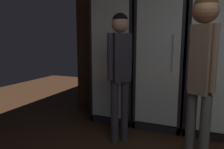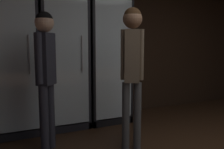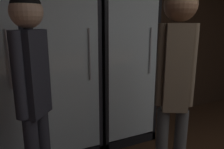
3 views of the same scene
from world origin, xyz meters
name	(u,v)px [view 2 (image 2 of 3)]	position (x,y,z in m)	size (l,w,h in m)	color
wall_back	(131,36)	(0.00, 3.03, 1.40)	(6.00, 0.06, 2.80)	black
cooler_far_left	(12,63)	(-2.06, 2.73, 0.99)	(0.67, 0.62, 2.03)	black
cooler_left	(62,62)	(-1.35, 2.73, 0.99)	(0.67, 0.62, 2.03)	black
cooler_center	(105,60)	(-0.65, 2.73, 0.99)	(0.67, 0.62, 2.03)	black
shopper_near	(132,58)	(-0.82, 1.54, 1.08)	(0.24, 0.22, 1.65)	#4C4C4C
shopper_far	(46,64)	(-1.72, 1.93, 1.02)	(0.25, 0.28, 1.60)	#2D2D38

